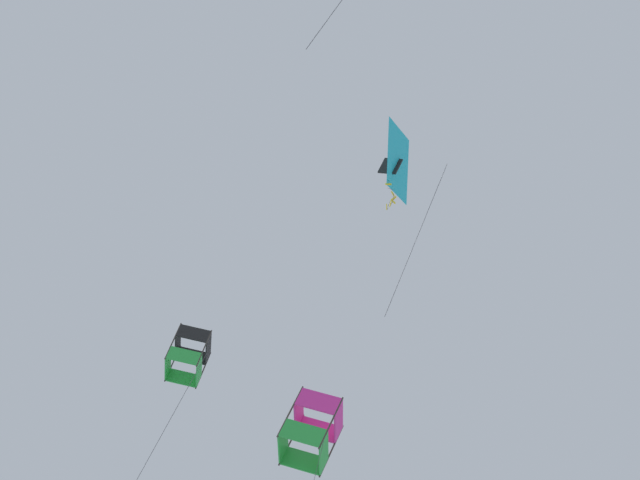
{
  "coord_description": "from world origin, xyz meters",
  "views": [
    {
      "loc": [
        -15.23,
        -13.59,
        13.44
      ],
      "look_at": [
        1.59,
        -0.73,
        38.39
      ],
      "focal_mm": 63.86,
      "sensor_mm": 36.0,
      "label": 1
    }
  ],
  "objects": [
    {
      "name": "kite_box_far_centre",
      "position": [
        2.36,
        4.94,
        37.67
      ],
      "size": [
        2.11,
        1.89,
        6.75
      ],
      "rotation": [
        0.22,
        0.0,
        0.75
      ],
      "color": "black"
    },
    {
      "name": "kite_box_near_right",
      "position": [
        7.06,
        3.82,
        37.27
      ],
      "size": [
        2.5,
        2.57,
        9.87
      ],
      "rotation": [
        0.36,
        0.0,
        0.64
      ],
      "color": "#DB2D93"
    },
    {
      "name": "kite_delta_low_drifter",
      "position": [
        1.15,
        -3.76,
        39.15
      ],
      "size": [
        2.79,
        2.08,
        8.45
      ],
      "rotation": [
        0.37,
        0.0,
        0.45
      ],
      "color": "#1EB2C6"
    }
  ]
}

